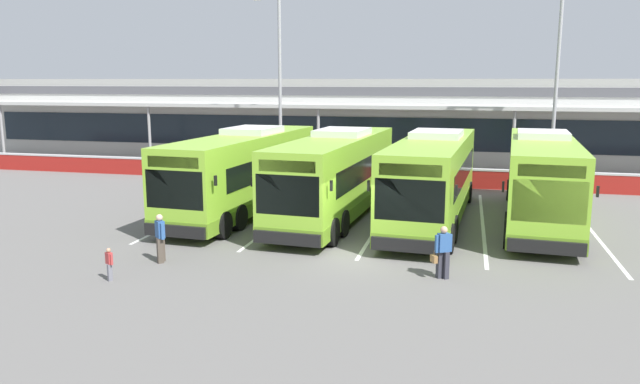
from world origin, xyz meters
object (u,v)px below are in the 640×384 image
(pedestrian_with_handbag, at_px, (443,251))
(lamp_post_centre, at_px, (557,73))
(pedestrian_child, at_px, (109,263))
(coach_bus_right_centre, at_px, (541,181))
(coach_bus_centre, at_px, (433,180))
(pedestrian_near_bin, at_px, (160,237))
(coach_bus_leftmost, at_px, (245,173))
(coach_bus_left_centre, at_px, (336,176))
(lamp_post_west, at_px, (280,74))

(pedestrian_with_handbag, distance_m, lamp_post_centre, 19.29)
(lamp_post_centre, bearing_deg, pedestrian_child, -126.19)
(pedestrian_with_handbag, bearing_deg, coach_bus_right_centre, 66.54)
(coach_bus_centre, xyz_separation_m, lamp_post_centre, (5.97, 10.21, 4.50))
(pedestrian_near_bin, xyz_separation_m, lamp_post_centre, (14.27, 18.29, 5.42))
(coach_bus_leftmost, relative_size, coach_bus_right_centre, 1.00)
(coach_bus_leftmost, height_order, pedestrian_with_handbag, coach_bus_leftmost)
(coach_bus_leftmost, height_order, coach_bus_centre, same)
(coach_bus_left_centre, distance_m, pedestrian_child, 11.16)
(coach_bus_left_centre, xyz_separation_m, coach_bus_right_centre, (8.55, 0.97, 0.00))
(lamp_post_west, distance_m, lamp_post_centre, 15.92)
(coach_bus_leftmost, xyz_separation_m, coach_bus_centre, (8.37, 0.06, 0.00))
(pedestrian_child, bearing_deg, pedestrian_near_bin, 73.67)
(coach_bus_right_centre, distance_m, lamp_post_centre, 10.48)
(coach_bus_leftmost, xyz_separation_m, pedestrian_near_bin, (0.06, -8.02, -0.91))
(pedestrian_with_handbag, bearing_deg, lamp_post_centre, 73.66)
(coach_bus_left_centre, relative_size, coach_bus_right_centre, 1.00)
(pedestrian_child, bearing_deg, coach_bus_right_centre, 39.53)
(coach_bus_left_centre, height_order, pedestrian_near_bin, coach_bus_left_centre)
(coach_bus_left_centre, bearing_deg, pedestrian_child, -115.44)
(coach_bus_left_centre, bearing_deg, pedestrian_with_handbag, -56.72)
(pedestrian_with_handbag, height_order, lamp_post_centre, lamp_post_centre)
(lamp_post_west, bearing_deg, coach_bus_leftmost, -81.39)
(coach_bus_centre, xyz_separation_m, pedestrian_near_bin, (-8.30, -8.08, -0.91))
(coach_bus_left_centre, distance_m, lamp_post_centre, 15.12)
(coach_bus_leftmost, relative_size, coach_bus_left_centre, 1.00)
(lamp_post_west, height_order, lamp_post_centre, same)
(coach_bus_right_centre, bearing_deg, pedestrian_near_bin, -144.86)
(coach_bus_centre, height_order, coach_bus_right_centre, same)
(coach_bus_leftmost, distance_m, coach_bus_left_centre, 4.23)
(pedestrian_child, height_order, lamp_post_west, lamp_post_west)
(pedestrian_child, bearing_deg, coach_bus_left_centre, 64.56)
(coach_bus_centre, distance_m, pedestrian_near_bin, 11.62)
(pedestrian_with_handbag, bearing_deg, coach_bus_centre, 95.76)
(coach_bus_leftmost, height_order, coach_bus_right_centre, same)
(pedestrian_near_bin, xyz_separation_m, lamp_post_west, (-1.65, 18.51, 5.42))
(coach_bus_right_centre, xyz_separation_m, pedestrian_with_handbag, (-3.66, -8.43, -0.93))
(coach_bus_left_centre, xyz_separation_m, lamp_post_west, (-5.82, 10.52, 4.50))
(coach_bus_leftmost, distance_m, pedestrian_child, 10.15)
(coach_bus_leftmost, relative_size, pedestrian_child, 12.24)
(coach_bus_right_centre, bearing_deg, pedestrian_child, -140.47)
(coach_bus_leftmost, height_order, pedestrian_child, coach_bus_leftmost)
(pedestrian_child, bearing_deg, coach_bus_centre, 48.66)
(coach_bus_left_centre, relative_size, lamp_post_centre, 1.12)
(pedestrian_with_handbag, relative_size, pedestrian_near_bin, 1.00)
(coach_bus_right_centre, height_order, pedestrian_with_handbag, coach_bus_right_centre)
(coach_bus_left_centre, distance_m, coach_bus_right_centre, 8.61)
(coach_bus_left_centre, height_order, lamp_post_west, lamp_post_west)
(coach_bus_leftmost, xyz_separation_m, lamp_post_centre, (14.34, 10.27, 4.50))
(pedestrian_child, bearing_deg, pedestrian_with_handbag, 14.85)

